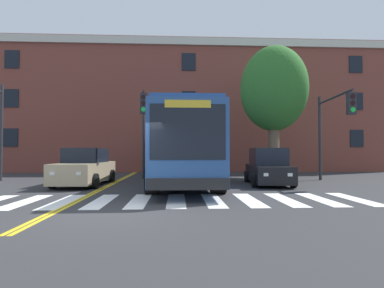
{
  "coord_description": "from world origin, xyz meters",
  "views": [
    {
      "loc": [
        1.74,
        -7.89,
        1.58
      ],
      "look_at": [
        2.43,
        6.18,
        1.97
      ],
      "focal_mm": 28.0,
      "sensor_mm": 36.0,
      "label": 1
    }
  ],
  "objects_px": {
    "car_grey_behind_bus": "(166,162)",
    "street_tree_curbside_large": "(273,90)",
    "city_bus": "(183,146)",
    "traffic_light_near_corner": "(332,120)",
    "car_tan_near_lane": "(85,168)",
    "traffic_light_overhead": "(143,120)",
    "car_black_far_lane": "(268,168)"
  },
  "relations": [
    {
      "from": "city_bus",
      "to": "traffic_light_near_corner",
      "type": "bearing_deg",
      "value": -0.47
    },
    {
      "from": "car_tan_near_lane",
      "to": "car_black_far_lane",
      "type": "xyz_separation_m",
      "value": [
        8.9,
        -0.24,
        0.0
      ]
    },
    {
      "from": "car_grey_behind_bus",
      "to": "traffic_light_overhead",
      "type": "relative_size",
      "value": 0.86
    },
    {
      "from": "car_grey_behind_bus",
      "to": "traffic_light_overhead",
      "type": "distance_m",
      "value": 8.06
    },
    {
      "from": "city_bus",
      "to": "traffic_light_overhead",
      "type": "distance_m",
      "value": 2.99
    },
    {
      "from": "city_bus",
      "to": "street_tree_curbside_large",
      "type": "bearing_deg",
      "value": 31.59
    },
    {
      "from": "city_bus",
      "to": "car_black_far_lane",
      "type": "bearing_deg",
      "value": -7.37
    },
    {
      "from": "city_bus",
      "to": "car_grey_behind_bus",
      "type": "height_order",
      "value": "city_bus"
    },
    {
      "from": "car_black_far_lane",
      "to": "traffic_light_near_corner",
      "type": "height_order",
      "value": "traffic_light_near_corner"
    },
    {
      "from": "car_tan_near_lane",
      "to": "car_black_far_lane",
      "type": "distance_m",
      "value": 8.91
    },
    {
      "from": "car_tan_near_lane",
      "to": "car_grey_behind_bus",
      "type": "bearing_deg",
      "value": 69.08
    },
    {
      "from": "traffic_light_near_corner",
      "to": "car_tan_near_lane",
      "type": "bearing_deg",
      "value": -178.95
    },
    {
      "from": "city_bus",
      "to": "car_tan_near_lane",
      "type": "xyz_separation_m",
      "value": [
        -4.75,
        -0.29,
        -1.09
      ]
    },
    {
      "from": "traffic_light_overhead",
      "to": "street_tree_curbside_large",
      "type": "bearing_deg",
      "value": 14.88
    },
    {
      "from": "city_bus",
      "to": "traffic_light_overhead",
      "type": "xyz_separation_m",
      "value": [
        -2.17,
        1.45,
        1.46
      ]
    },
    {
      "from": "car_tan_near_lane",
      "to": "traffic_light_near_corner",
      "type": "distance_m",
      "value": 12.68
    },
    {
      "from": "car_tan_near_lane",
      "to": "traffic_light_overhead",
      "type": "relative_size",
      "value": 0.94
    },
    {
      "from": "car_tan_near_lane",
      "to": "car_grey_behind_bus",
      "type": "height_order",
      "value": "car_grey_behind_bus"
    },
    {
      "from": "car_grey_behind_bus",
      "to": "car_tan_near_lane",
      "type": "bearing_deg",
      "value": -110.92
    },
    {
      "from": "traffic_light_near_corner",
      "to": "traffic_light_overhead",
      "type": "bearing_deg",
      "value": 171.27
    },
    {
      "from": "car_grey_behind_bus",
      "to": "street_tree_curbside_large",
      "type": "height_order",
      "value": "street_tree_curbside_large"
    },
    {
      "from": "car_grey_behind_bus",
      "to": "traffic_light_overhead",
      "type": "xyz_separation_m",
      "value": [
        -0.98,
        -7.59,
        2.53
      ]
    },
    {
      "from": "car_grey_behind_bus",
      "to": "street_tree_curbside_large",
      "type": "distance_m",
      "value": 10.06
    },
    {
      "from": "city_bus",
      "to": "street_tree_curbside_large",
      "type": "xyz_separation_m",
      "value": [
        5.8,
        3.57,
        3.66
      ]
    },
    {
      "from": "car_black_far_lane",
      "to": "city_bus",
      "type": "bearing_deg",
      "value": 172.63
    },
    {
      "from": "city_bus",
      "to": "traffic_light_overhead",
      "type": "bearing_deg",
      "value": 146.19
    },
    {
      "from": "car_tan_near_lane",
      "to": "street_tree_curbside_large",
      "type": "bearing_deg",
      "value": 20.08
    },
    {
      "from": "car_grey_behind_bus",
      "to": "traffic_light_near_corner",
      "type": "height_order",
      "value": "traffic_light_near_corner"
    },
    {
      "from": "city_bus",
      "to": "car_grey_behind_bus",
      "type": "bearing_deg",
      "value": 97.49
    },
    {
      "from": "traffic_light_overhead",
      "to": "car_black_far_lane",
      "type": "bearing_deg",
      "value": -17.46
    },
    {
      "from": "city_bus",
      "to": "traffic_light_near_corner",
      "type": "height_order",
      "value": "traffic_light_near_corner"
    },
    {
      "from": "car_black_far_lane",
      "to": "street_tree_curbside_large",
      "type": "relative_size",
      "value": 0.5
    }
  ]
}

